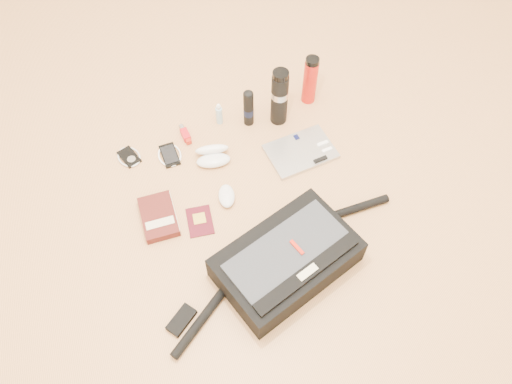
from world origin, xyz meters
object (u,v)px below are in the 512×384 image
book (159,217)px  thermos_red (310,80)px  messenger_bag (286,260)px  laptop (301,152)px  thermos_black (279,97)px

book → thermos_red: bearing=28.3°
messenger_bag → laptop: (0.26, 0.49, -0.06)m
thermos_red → book: bearing=-153.4°
messenger_bag → book: 0.55m
thermos_black → thermos_red: (0.18, 0.07, -0.02)m
messenger_bag → book: size_ratio=4.78×
laptop → thermos_red: (0.15, 0.29, 0.11)m
book → thermos_red: (0.82, 0.41, 0.11)m
laptop → thermos_black: size_ratio=1.05×
messenger_bag → thermos_red: 0.88m
thermos_black → book: bearing=-152.2°
messenger_bag → laptop: size_ratio=3.27×
laptop → thermos_red: 0.35m
messenger_bag → thermos_black: bearing=52.6°
book → thermos_red: thermos_red is taller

